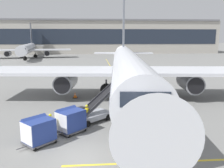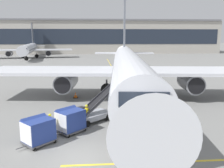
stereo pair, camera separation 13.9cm
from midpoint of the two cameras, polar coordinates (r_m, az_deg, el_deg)
name	(u,v)px [view 2 (the right image)]	position (r m, az deg, el deg)	size (l,w,h in m)	color
ground_plane	(79,157)	(15.82, -7.38, -16.69)	(600.00, 600.00, 0.00)	slate
parked_airplane	(128,67)	(29.57, 3.91, 3.92)	(34.32, 43.38, 14.76)	silver
belt_loader	(94,111)	(21.66, -4.04, -6.29)	(4.71, 4.30, 3.36)	#A3A8B2
baggage_cart_lead	(70,120)	(19.36, -9.59, -8.27)	(2.55, 2.54, 1.91)	#515156
baggage_cart_second	(38,130)	(17.81, -16.76, -10.32)	(2.55, 2.54, 1.91)	#515156
ground_crew_by_loader	(50,123)	(18.91, -14.07, -8.92)	(0.57, 0.26, 1.74)	black
ground_crew_by_carts	(87,113)	(20.79, -5.77, -6.82)	(0.34, 0.55, 1.74)	#333847
safety_cone_engine_keepout	(76,95)	(30.14, -8.42, -2.60)	(0.60, 0.60, 0.68)	black
apron_guidance_line_lead_in	(131,99)	(29.50, 4.52, -3.46)	(0.20, 110.00, 0.01)	yellow
apron_guidance_line_stop_bar	(162,162)	(15.48, 12.02, -17.49)	(12.00, 0.20, 0.01)	yellow
terminal_building	(93,37)	(118.24, -4.40, 10.97)	(115.51, 20.67, 15.13)	#A8A399
distant_airplane	(29,49)	(92.30, -18.82, 7.84)	(30.63, 38.66, 13.10)	silver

